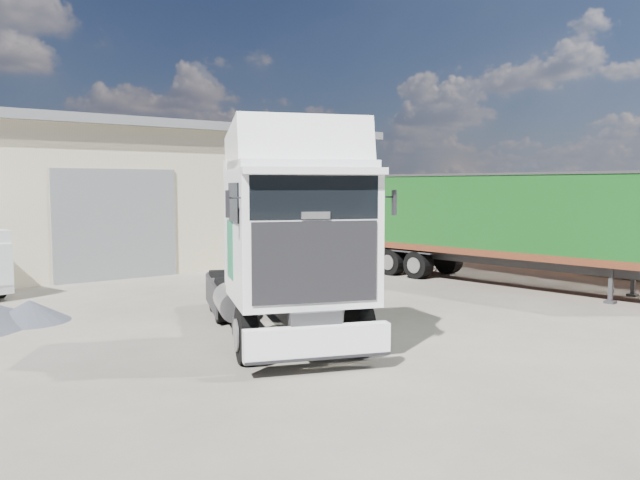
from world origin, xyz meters
TOP-DOWN VIEW (x-y plane):
  - ground at (0.00, 0.00)m, footprint 120.00×120.00m
  - brick_boundary_wall at (11.50, 6.00)m, footprint 0.35×26.00m
  - tractor_unit at (-2.01, -0.22)m, footprint 4.47×6.67m
  - box_trailer at (7.32, 1.69)m, footprint 3.51×10.52m

SIDE VIEW (x-z plane):
  - ground at x=0.00m, z-range 0.00..0.00m
  - brick_boundary_wall at x=11.50m, z-range 0.00..2.50m
  - tractor_unit at x=-2.01m, z-range -0.34..3.93m
  - box_trailer at x=7.32m, z-range 0.38..3.81m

